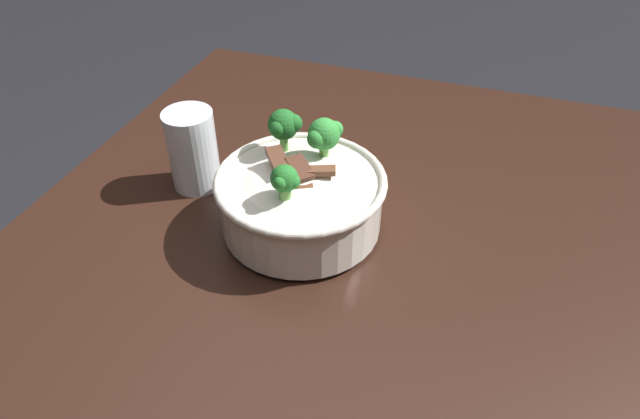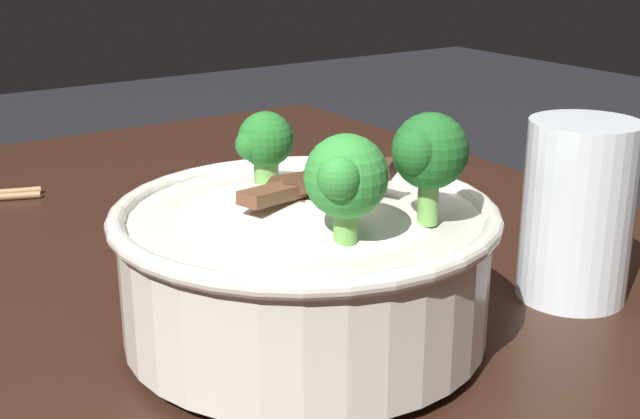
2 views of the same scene
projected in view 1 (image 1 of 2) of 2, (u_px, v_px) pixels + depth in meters
dining_table at (380, 316)px, 0.81m from camera, size 1.17×1.10×0.76m
rice_bowl at (301, 195)px, 0.79m from camera, size 0.24×0.24×0.15m
drinking_glass at (193, 155)px, 0.88m from camera, size 0.08×0.08×0.13m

